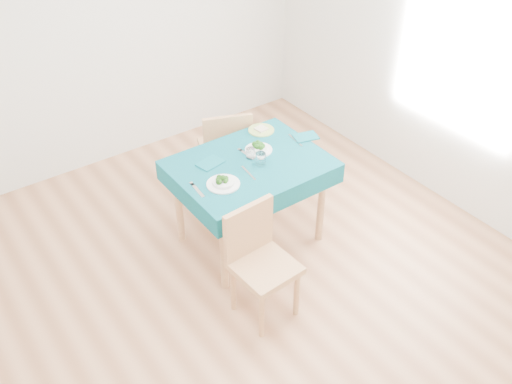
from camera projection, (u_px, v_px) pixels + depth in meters
room_shell at (256, 128)px, 3.53m from camera, size 4.02×4.52×2.73m
table at (250, 202)px, 4.50m from camera, size 1.13×0.86×0.76m
chair_near at (265, 260)px, 3.81m from camera, size 0.42×0.46×0.99m
chair_far at (224, 139)px, 5.00m from camera, size 0.56×0.58×1.05m
bowl_near at (223, 181)px, 4.03m from camera, size 0.24×0.24×0.07m
bowl_far at (259, 147)px, 4.39m from camera, size 0.21×0.21×0.06m
fork_near at (197, 190)px, 4.00m from camera, size 0.04×0.19×0.00m
knife_near at (249, 173)px, 4.17m from camera, size 0.04×0.20×0.00m
fork_far at (247, 154)px, 4.36m from camera, size 0.03×0.18×0.00m
knife_far at (295, 140)px, 4.53m from camera, size 0.04×0.21×0.00m
napkin_near at (210, 163)px, 4.26m from camera, size 0.21×0.17×0.01m
napkin_far at (306, 137)px, 4.56m from camera, size 0.22×0.18×0.01m
tumbler_center at (250, 153)px, 4.31m from camera, size 0.06×0.06×0.08m
tumbler_side at (261, 159)px, 4.23m from camera, size 0.08×0.08×0.10m
side_plate at (261, 130)px, 4.65m from camera, size 0.21×0.21×0.01m
bread_slice at (261, 129)px, 4.64m from camera, size 0.10×0.10×0.01m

